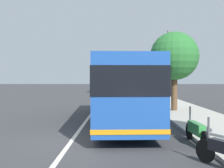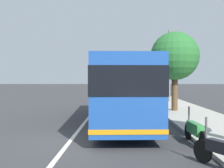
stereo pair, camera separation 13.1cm
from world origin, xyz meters
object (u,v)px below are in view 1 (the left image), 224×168
car_oncoming (118,88)px  utility_pole (168,66)px  roadside_tree_mid_block (174,56)px  motorcycle_far_end (196,131)px  car_far_distant (120,86)px  car_behind_bus (96,88)px  coach_bus (119,88)px  car_side_street (118,87)px  roadside_tree_far_block (162,62)px

car_oncoming → utility_pole: size_ratio=0.62×
car_oncoming → roadside_tree_mid_block: (-26.99, -3.68, 3.10)m
motorcycle_far_end → car_far_distant: size_ratio=0.56×
utility_pole → roadside_tree_mid_block: bearing=172.5°
motorcycle_far_end → car_behind_bus: car_behind_bus is taller
coach_bus → car_side_street: 38.75m
car_side_street → roadside_tree_far_block: size_ratio=0.83×
car_side_street → utility_pole: (-26.49, -4.78, 2.74)m
car_oncoming → roadside_tree_mid_block: roadside_tree_mid_block is taller
coach_bus → car_oncoming: 31.40m
car_oncoming → utility_pole: bearing=-164.2°
coach_bus → roadside_tree_far_block: 13.65m
car_behind_bus → car_far_distant: bearing=156.2°
roadside_tree_mid_block → utility_pole: size_ratio=0.79×
car_oncoming → utility_pole: 19.90m
car_behind_bus → car_side_street: bearing=140.3°
coach_bus → car_oncoming: coach_bus is taller
motorcycle_far_end → utility_pole: utility_pole is taller
coach_bus → car_far_distant: (44.89, -0.58, -1.07)m
roadside_tree_far_block → car_far_distant: bearing=6.5°
coach_bus → roadside_tree_mid_block: roadside_tree_mid_block is taller
car_behind_bus → utility_pole: size_ratio=0.58×
coach_bus → roadside_tree_far_block: roadside_tree_far_block is taller
coach_bus → motorcycle_far_end: coach_bus is taller
car_side_street → car_oncoming: bearing=-175.7°
car_oncoming → car_behind_bus: (2.32, 3.91, 0.02)m
car_behind_bus → car_oncoming: bearing=56.9°
roadside_tree_mid_block → roadside_tree_far_block: (8.41, -0.47, 0.08)m
car_side_street → roadside_tree_far_block: 26.46m
roadside_tree_mid_block → utility_pole: utility_pole is taller
coach_bus → car_side_street: (38.73, -0.03, -1.09)m
car_oncoming → coach_bus: bearing=-178.2°
car_oncoming → utility_pole: (-19.14, -4.70, 2.77)m
car_behind_bus → utility_pole: 23.29m
car_oncoming → car_behind_bus: 4.55m
roadside_tree_mid_block → roadside_tree_far_block: bearing=-3.2°
motorcycle_far_end → roadside_tree_mid_block: roadside_tree_mid_block is taller
roadside_tree_mid_block → car_side_street: bearing=6.2°
car_oncoming → roadside_tree_far_block: size_ratio=0.80×
car_far_distant → utility_pole: (-32.64, -4.22, 2.72)m
coach_bus → utility_pole: utility_pole is taller
car_behind_bus → roadside_tree_far_block: roadside_tree_far_block is taller
car_far_distant → utility_pole: bearing=-169.3°
coach_bus → car_side_street: coach_bus is taller
motorcycle_far_end → utility_pole: (17.17, -2.16, 3.00)m
car_oncoming → car_far_distant: 13.51m
car_oncoming → car_far_distant: (13.50, -0.48, 0.05)m
car_far_distant → roadside_tree_far_block: size_ratio=0.75×
roadside_tree_mid_block → car_oncoming: bearing=7.8°
motorcycle_far_end → car_oncoming: size_ratio=0.52×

